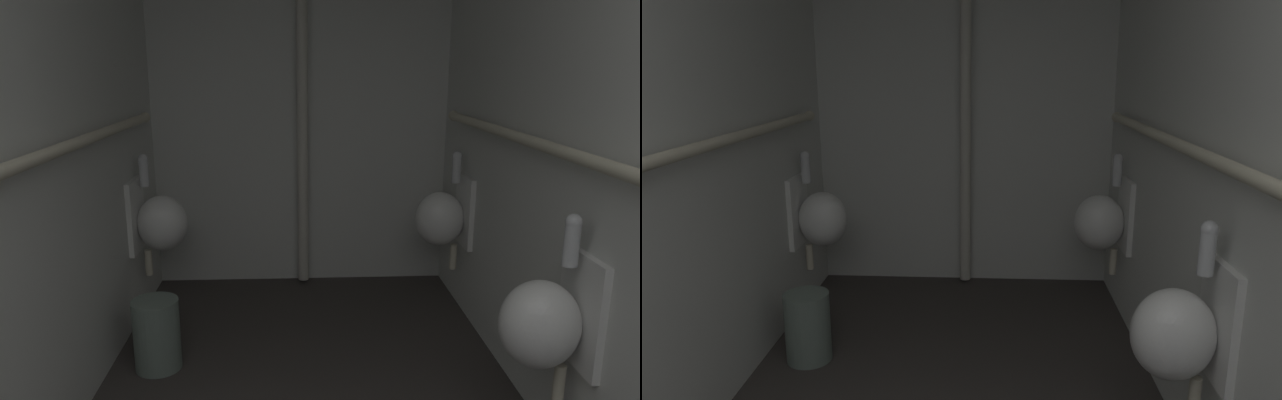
% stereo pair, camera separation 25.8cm
% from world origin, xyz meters
% --- Properties ---
extents(wall_right, '(0.06, 4.21, 2.70)m').
position_xyz_m(wall_right, '(1.05, 2.04, 1.35)').
color(wall_right, silver).
rests_on(wall_right, ground).
extents(wall_back, '(2.16, 0.06, 2.70)m').
position_xyz_m(wall_back, '(0.00, 4.12, 1.35)').
color(wall_back, silver).
rests_on(wall_back, ground).
extents(urinal_left_mid, '(0.32, 0.30, 0.76)m').
position_xyz_m(urinal_left_mid, '(-0.87, 3.49, 0.62)').
color(urinal_left_mid, white).
extents(urinal_right_mid, '(0.32, 0.30, 0.76)m').
position_xyz_m(urinal_right_mid, '(0.87, 2.03, 0.62)').
color(urinal_right_mid, white).
extents(urinal_right_far, '(0.32, 0.30, 0.76)m').
position_xyz_m(urinal_right_far, '(0.87, 3.50, 0.62)').
color(urinal_right_far, white).
extents(supply_pipe_left, '(0.06, 3.44, 0.06)m').
position_xyz_m(supply_pipe_left, '(-0.96, 2.00, 1.22)').
color(supply_pipe_left, beige).
extents(supply_pipe_right, '(0.06, 3.40, 0.06)m').
position_xyz_m(supply_pipe_right, '(0.96, 2.03, 1.22)').
color(supply_pipe_right, beige).
extents(standpipe_back_wall, '(0.08, 0.08, 2.65)m').
position_xyz_m(standpipe_back_wall, '(0.01, 4.01, 1.35)').
color(standpipe_back_wall, beige).
rests_on(standpipe_back_wall, ground).
extents(waste_bin, '(0.24, 0.24, 0.37)m').
position_xyz_m(waste_bin, '(-0.77, 2.85, 0.19)').
color(waste_bin, slate).
rests_on(waste_bin, ground).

